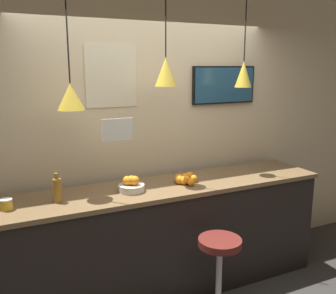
{
  "coord_description": "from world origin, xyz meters",
  "views": [
    {
      "loc": [
        -1.39,
        -2.32,
        2.08
      ],
      "look_at": [
        0.0,
        0.61,
        1.38
      ],
      "focal_mm": 40.0,
      "sensor_mm": 36.0,
      "label": 1
    }
  ],
  "objects_px": {
    "juice_bottle": "(57,190)",
    "mounted_tv": "(224,85)",
    "bar_stool": "(219,266)",
    "spread_jar": "(6,204)",
    "fruit_bowl": "(131,185)"
  },
  "relations": [
    {
      "from": "fruit_bowl",
      "to": "mounted_tv",
      "type": "height_order",
      "value": "mounted_tv"
    },
    {
      "from": "bar_stool",
      "to": "juice_bottle",
      "type": "xyz_separation_m",
      "value": [
        -1.16,
        0.56,
        0.65
      ]
    },
    {
      "from": "juice_bottle",
      "to": "bar_stool",
      "type": "bearing_deg",
      "value": -25.73
    },
    {
      "from": "fruit_bowl",
      "to": "juice_bottle",
      "type": "relative_size",
      "value": 0.93
    },
    {
      "from": "fruit_bowl",
      "to": "juice_bottle",
      "type": "height_order",
      "value": "juice_bottle"
    },
    {
      "from": "bar_stool",
      "to": "mounted_tv",
      "type": "relative_size",
      "value": 0.98
    },
    {
      "from": "fruit_bowl",
      "to": "bar_stool",
      "type": "bearing_deg",
      "value": -45.55
    },
    {
      "from": "juice_bottle",
      "to": "mounted_tv",
      "type": "bearing_deg",
      "value": 12.98
    },
    {
      "from": "fruit_bowl",
      "to": "mounted_tv",
      "type": "xyz_separation_m",
      "value": [
        1.2,
        0.42,
        0.8
      ]
    },
    {
      "from": "spread_jar",
      "to": "mounted_tv",
      "type": "relative_size",
      "value": 0.12
    },
    {
      "from": "bar_stool",
      "to": "spread_jar",
      "type": "bearing_deg",
      "value": 159.97
    },
    {
      "from": "bar_stool",
      "to": "spread_jar",
      "type": "relative_size",
      "value": 7.88
    },
    {
      "from": "bar_stool",
      "to": "juice_bottle",
      "type": "height_order",
      "value": "juice_bottle"
    },
    {
      "from": "fruit_bowl",
      "to": "juice_bottle",
      "type": "bearing_deg",
      "value": 180.0
    },
    {
      "from": "fruit_bowl",
      "to": "mounted_tv",
      "type": "bearing_deg",
      "value": 19.23
    }
  ]
}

